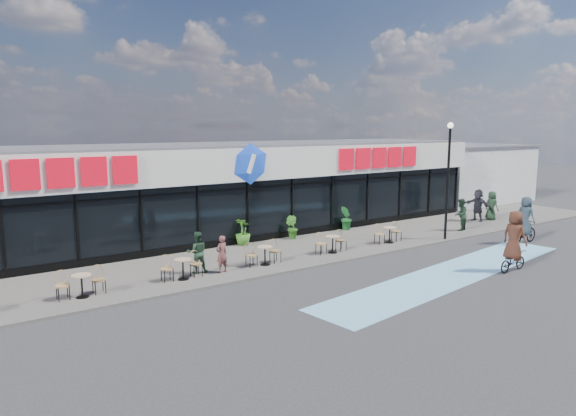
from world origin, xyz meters
The scene contains 21 objects.
ground centered at (0.00, 0.00, 0.00)m, with size 120.00×120.00×0.00m, color #28282B.
sidewalk centered at (0.00, 4.50, 0.05)m, with size 44.00×5.00×0.10m, color #57524D.
bike_lane centered at (4.00, -1.50, 0.01)m, with size 14.00×2.20×0.01m, color #69A6C7.
building centered at (0.00, 9.93, 2.34)m, with size 30.60×6.57×4.75m.
neighbour_building centered at (20.50, 11.00, 2.06)m, with size 9.20×7.20×4.11m.
lamp_post centered at (8.23, 2.30, 3.37)m, with size 0.28×0.28×5.55m.
bistro_set_1 centered at (-8.24, 3.33, 0.56)m, with size 1.54×0.62×0.90m.
bistro_set_2 centered at (-4.83, 3.33, 0.56)m, with size 1.54×0.62×0.90m.
bistro_set_3 centered at (-1.41, 3.33, 0.56)m, with size 1.54×0.62×0.90m.
bistro_set_4 centered at (2.01, 3.33, 0.56)m, with size 1.54×0.62×0.90m.
bistro_set_5 centered at (5.43, 3.33, 0.56)m, with size 1.54×0.62×0.90m.
potted_plant_left centered at (-0.41, 6.74, 0.71)m, with size 0.68×0.68×1.22m, color #356E1F.
potted_plant_mid centered at (2.18, 6.56, 0.65)m, with size 0.61×0.49×1.11m, color #2E681D.
potted_plant_right centered at (5.71, 6.63, 0.73)m, with size 0.70×0.56×1.27m, color #1B5F25.
patron_left centered at (-3.28, 3.25, 0.80)m, with size 0.51×0.34×1.40m, color brown.
patron_right centered at (-4.05, 3.73, 0.88)m, with size 0.76×0.59×1.55m, color #1D3423.
pedestrian_a centered at (13.62, 4.37, 1.02)m, with size 1.70×0.54×1.84m, color black.
pedestrian_b centered at (14.62, 4.16, 0.93)m, with size 0.82×0.53×1.67m, color #1C3420.
pedestrian_c centered at (10.55, 3.21, 0.93)m, with size 0.81×0.63×1.67m, color #192E1F.
cyclist_a centered at (6.10, -2.58, 1.01)m, with size 1.55×0.94×2.35m.
cyclist_b centered at (10.85, -0.16, 0.92)m, with size 1.85×0.88×2.24m.
Camera 1 is at (-11.68, -13.40, 5.50)m, focal length 32.00 mm.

